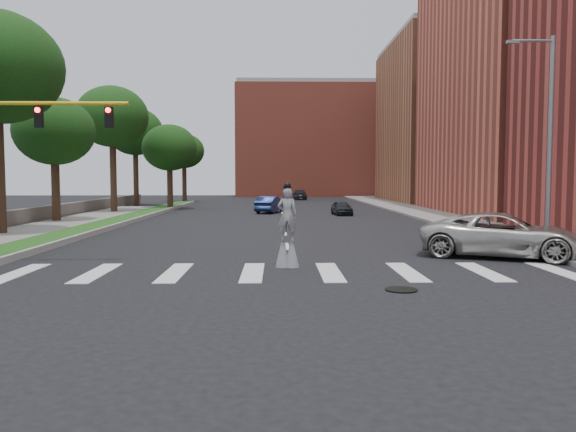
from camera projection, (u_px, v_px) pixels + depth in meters
The scene contains 21 objects.
ground_plane at pixel (292, 278), 17.63m from camera, with size 160.00×160.00×0.00m, color black.
grass_median at pixel (111, 223), 37.33m from camera, with size 2.00×60.00×0.25m, color #1C4C15.
median_curb at pixel (127, 222), 37.35m from camera, with size 0.20×60.00×0.28m, color #969691.
sidewalk_right at pixel (446, 217), 42.81m from camera, with size 5.00×90.00×0.18m, color slate.
stone_wall at pixel (40, 214), 39.18m from camera, with size 0.50×56.00×1.10m, color #56504A.
manhole at pixel (401, 290), 15.69m from camera, with size 0.90×0.90×0.04m, color black.
building_mid at pixel (543, 72), 47.16m from camera, with size 16.00×22.00×24.00m, color #CA553F.
building_far at pixel (453, 123), 71.24m from camera, with size 16.00×22.00×20.00m, color #B16341.
building_backdrop at pixel (315, 142), 94.92m from camera, with size 26.00×14.00×18.00m, color #CA553F.
streetlight at pixel (548, 136), 23.49m from camera, with size 2.05×0.20×9.00m.
traffic_signal at pixel (18, 150), 20.13m from camera, with size 5.30×0.23×6.20m.
stilt_performer at pixel (287, 233), 19.66m from camera, with size 0.84×0.56×2.98m.
suv_crossing at pixel (504, 235), 22.11m from camera, with size 2.92×6.33×1.76m, color #B7B4AD.
car_near at pixel (342, 208), 46.72m from camera, with size 1.39×3.46×1.18m, color black.
car_mid at pixel (270, 205), 49.51m from camera, with size 1.55×4.44×1.46m, color #16214D.
car_far at pixel (300, 195), 77.99m from camera, with size 1.91×4.71×1.37m, color black.
tree_3 at pixel (54, 132), 38.18m from camera, with size 5.43×5.43×8.59m.
tree_4 at pixel (112, 117), 48.29m from camera, with size 6.18×6.18×10.99m.
tree_5 at pixel (135, 132), 60.71m from camera, with size 6.03×6.03×10.63m.
tree_6 at pixel (169, 148), 54.41m from camera, with size 5.29×5.29×8.25m.
tree_7 at pixel (184, 151), 70.10m from camera, with size 5.07×5.07×8.57m.
Camera 1 is at (-0.49, -17.44, 3.17)m, focal length 35.00 mm.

